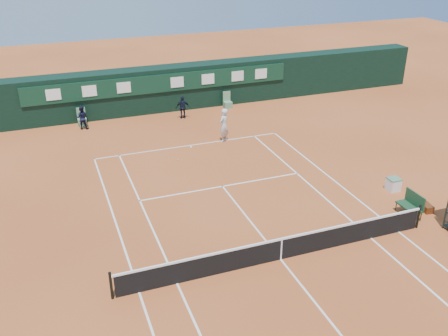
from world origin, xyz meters
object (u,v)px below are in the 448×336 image
at_px(tennis_net, 281,248).
at_px(cooler, 393,184).
at_px(player_bench, 412,204).
at_px(player, 224,125).

xyz_separation_m(tennis_net, cooler, (7.59, 3.15, -0.18)).
relative_size(player_bench, cooler, 1.86).
bearing_deg(player_bench, cooler, 70.49).
bearing_deg(tennis_net, cooler, 22.52).
bearing_deg(player_bench, tennis_net, -172.23).
xyz_separation_m(player_bench, cooler, (0.79, 2.22, -0.27)).
height_order(player_bench, player, player).
distance_m(tennis_net, player_bench, 6.87).
relative_size(player_bench, player, 0.59).
height_order(cooler, player, player).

